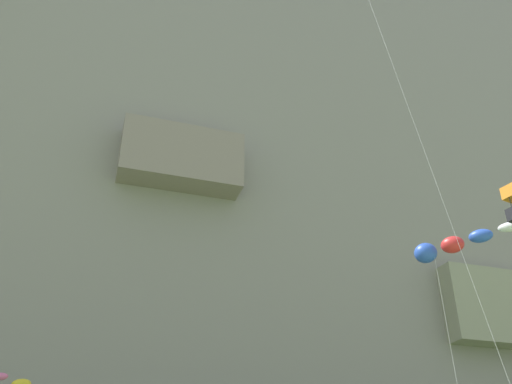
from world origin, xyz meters
The scene contains 2 objects.
cliff_face centered at (-0.01, 55.90, 37.26)m, with size 180.00×30.34×74.55m.
kite_windsock_upper_right centered at (9.20, 21.27, 12.69)m, with size 3.48×4.33×13.12m.
Camera 1 is at (-6.08, 1.90, 2.43)m, focal length 39.58 mm.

